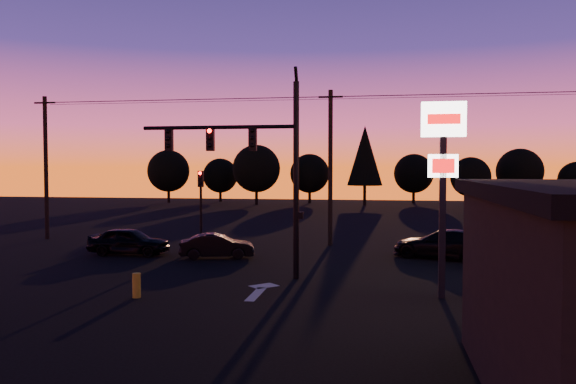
% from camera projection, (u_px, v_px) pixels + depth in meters
% --- Properties ---
extents(ground, '(120.00, 120.00, 0.00)m').
position_uv_depth(ground, '(235.00, 300.00, 19.20)').
color(ground, black).
rests_on(ground, ground).
extents(lane_arrow, '(1.20, 3.10, 0.01)m').
position_uv_depth(lane_arrow, '(260.00, 290.00, 20.76)').
color(lane_arrow, beige).
rests_on(lane_arrow, ground).
extents(traffic_signal_mast, '(6.79, 0.52, 8.58)m').
position_uv_depth(traffic_signal_mast, '(258.00, 158.00, 22.93)').
color(traffic_signal_mast, black).
rests_on(traffic_signal_mast, ground).
extents(secondary_signal, '(0.30, 0.31, 4.35)m').
position_uv_depth(secondary_signal, '(201.00, 198.00, 31.20)').
color(secondary_signal, black).
rests_on(secondary_signal, ground).
extents(pylon_sign, '(1.50, 0.28, 6.80)m').
position_uv_depth(pylon_sign, '(443.00, 157.00, 19.31)').
color(pylon_sign, black).
rests_on(pylon_sign, ground).
extents(utility_pole_0, '(1.40, 0.26, 9.00)m').
position_uv_depth(utility_pole_0, '(46.00, 167.00, 35.40)').
color(utility_pole_0, black).
rests_on(utility_pole_0, ground).
extents(utility_pole_1, '(1.40, 0.26, 9.00)m').
position_uv_depth(utility_pole_1, '(330.00, 166.00, 32.46)').
color(utility_pole_1, black).
rests_on(utility_pole_1, ground).
extents(power_wires, '(36.00, 1.22, 0.07)m').
position_uv_depth(power_wires, '(331.00, 97.00, 32.29)').
color(power_wires, black).
rests_on(power_wires, ground).
extents(bollard, '(0.29, 0.29, 0.86)m').
position_uv_depth(bollard, '(137.00, 285.00, 19.57)').
color(bollard, gold).
rests_on(bollard, ground).
extents(tree_0, '(5.36, 5.36, 6.74)m').
position_uv_depth(tree_0, '(168.00, 171.00, 71.88)').
color(tree_0, black).
rests_on(tree_0, ground).
extents(tree_1, '(4.54, 4.54, 5.71)m').
position_uv_depth(tree_1, '(220.00, 176.00, 73.89)').
color(tree_1, black).
rests_on(tree_1, ground).
extents(tree_2, '(5.77, 5.78, 7.26)m').
position_uv_depth(tree_2, '(256.00, 169.00, 67.94)').
color(tree_2, black).
rests_on(tree_2, ground).
extents(tree_3, '(4.95, 4.95, 6.22)m').
position_uv_depth(tree_3, '(310.00, 173.00, 70.93)').
color(tree_3, black).
rests_on(tree_3, ground).
extents(tree_4, '(4.18, 4.18, 9.50)m').
position_uv_depth(tree_4, '(365.00, 156.00, 66.74)').
color(tree_4, black).
rests_on(tree_4, ground).
extents(tree_5, '(4.95, 4.95, 6.22)m').
position_uv_depth(tree_5, '(414.00, 174.00, 70.78)').
color(tree_5, black).
rests_on(tree_5, ground).
extents(tree_6, '(4.54, 4.54, 5.71)m').
position_uv_depth(tree_6, '(471.00, 177.00, 63.90)').
color(tree_6, black).
rests_on(tree_6, ground).
extents(tree_7, '(5.36, 5.36, 6.74)m').
position_uv_depth(tree_7, '(520.00, 171.00, 65.85)').
color(tree_7, black).
rests_on(tree_7, ground).
extents(car_left, '(4.18, 1.70, 1.42)m').
position_uv_depth(car_left, '(129.00, 241.00, 29.14)').
color(car_left, black).
rests_on(car_left, ground).
extents(car_mid, '(3.89, 2.14, 1.21)m').
position_uv_depth(car_mid, '(217.00, 246.00, 28.07)').
color(car_mid, black).
rests_on(car_mid, ground).
extents(car_right, '(5.45, 3.74, 1.46)m').
position_uv_depth(car_right, '(444.00, 244.00, 27.88)').
color(car_right, black).
rests_on(car_right, ground).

